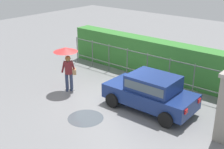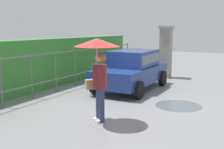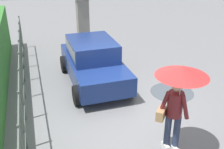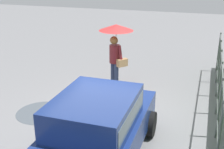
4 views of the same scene
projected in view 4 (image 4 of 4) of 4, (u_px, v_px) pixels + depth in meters
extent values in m
plane|color=slate|center=(109.00, 119.00, 7.69)|extent=(40.00, 40.00, 0.00)
cube|color=navy|center=(98.00, 135.00, 5.90)|extent=(3.71, 1.67, 0.60)
cube|color=navy|center=(95.00, 112.00, 5.56)|extent=(1.91, 1.46, 0.60)
cube|color=#4C5B66|center=(95.00, 111.00, 5.55)|extent=(1.76, 1.47, 0.33)
cylinder|color=black|center=(85.00, 113.00, 7.36)|extent=(0.60, 0.18, 0.60)
cylinder|color=black|center=(151.00, 124.00, 6.87)|extent=(0.60, 0.18, 0.60)
cylinder|color=#2D3856|center=(113.00, 74.00, 9.67)|extent=(0.15, 0.15, 0.86)
cylinder|color=#2D3856|center=(116.00, 76.00, 9.51)|extent=(0.15, 0.15, 0.86)
cube|color=white|center=(115.00, 85.00, 9.83)|extent=(0.26, 0.10, 0.08)
cube|color=white|center=(118.00, 87.00, 9.67)|extent=(0.26, 0.10, 0.08)
cylinder|color=maroon|center=(115.00, 54.00, 9.34)|extent=(0.34, 0.34, 0.58)
sphere|color=#DBAD89|center=(115.00, 41.00, 9.19)|extent=(0.22, 0.22, 0.22)
sphere|color=olive|center=(114.00, 40.00, 9.17)|extent=(0.25, 0.25, 0.25)
cylinder|color=maroon|center=(113.00, 51.00, 9.55)|extent=(0.22, 0.23, 0.56)
cylinder|color=maroon|center=(120.00, 54.00, 9.19)|extent=(0.22, 0.23, 0.56)
cylinder|color=#B2B2B7|center=(116.00, 42.00, 9.33)|extent=(0.02, 0.02, 0.77)
cone|color=red|center=(116.00, 27.00, 9.17)|extent=(1.09, 1.09, 0.19)
cube|color=tan|center=(122.00, 63.00, 9.27)|extent=(0.36, 0.34, 0.24)
cylinder|color=#59605B|center=(218.00, 52.00, 10.97)|extent=(0.05, 0.05, 1.50)
cylinder|color=#59605B|center=(219.00, 62.00, 9.88)|extent=(0.05, 0.05, 1.50)
cylinder|color=#59605B|center=(219.00, 74.00, 8.79)|extent=(0.05, 0.05, 1.50)
cylinder|color=#59605B|center=(219.00, 89.00, 7.70)|extent=(0.05, 0.05, 1.50)
cylinder|color=#59605B|center=(219.00, 109.00, 6.62)|extent=(0.05, 0.05, 1.50)
cylinder|color=#59605B|center=(220.00, 137.00, 5.53)|extent=(0.05, 0.05, 1.50)
cube|color=#59605B|center=(224.00, 92.00, 5.84)|extent=(11.01, 0.03, 0.04)
cube|color=#59605B|center=(218.00, 134.00, 6.17)|extent=(11.01, 0.03, 0.04)
cylinder|color=#4C545B|center=(42.00, 112.00, 8.05)|extent=(1.39, 1.39, 0.00)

